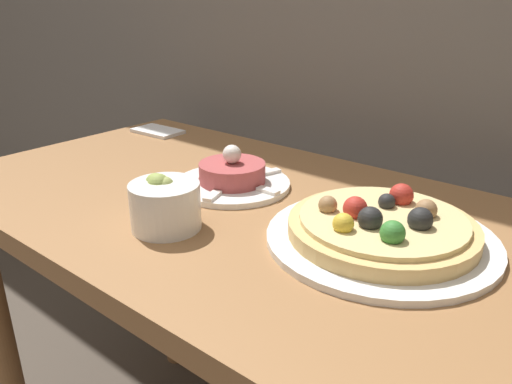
{
  "coord_description": "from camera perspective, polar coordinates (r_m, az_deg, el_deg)",
  "views": [
    {
      "loc": [
        0.49,
        -0.27,
        1.06
      ],
      "look_at": [
        0.05,
        0.27,
        0.78
      ],
      "focal_mm": 35.0,
      "sensor_mm": 36.0,
      "label": 1
    }
  ],
  "objects": [
    {
      "name": "tartare_plate",
      "position": [
        0.88,
        -2.72,
        1.7
      ],
      "size": [
        0.2,
        0.2,
        0.08
      ],
      "color": "white",
      "rests_on": "dining_table"
    },
    {
      "name": "dining_table",
      "position": [
        0.87,
        -1.25,
        -9.03
      ],
      "size": [
        1.11,
        0.6,
        0.74
      ],
      "color": "olive",
      "rests_on": "ground_plane"
    },
    {
      "name": "napkin",
      "position": [
        1.25,
        -11.17,
        6.85
      ],
      "size": [
        0.12,
        0.08,
        0.01
      ],
      "color": "white",
      "rests_on": "dining_table"
    },
    {
      "name": "pizza_plate",
      "position": [
        0.7,
        14.18,
        -4.15
      ],
      "size": [
        0.32,
        0.32,
        0.07
      ],
      "color": "white",
      "rests_on": "dining_table"
    },
    {
      "name": "small_bowl",
      "position": [
        0.73,
        -10.38,
        -1.33
      ],
      "size": [
        0.1,
        0.1,
        0.08
      ],
      "color": "white",
      "rests_on": "dining_table"
    }
  ]
}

